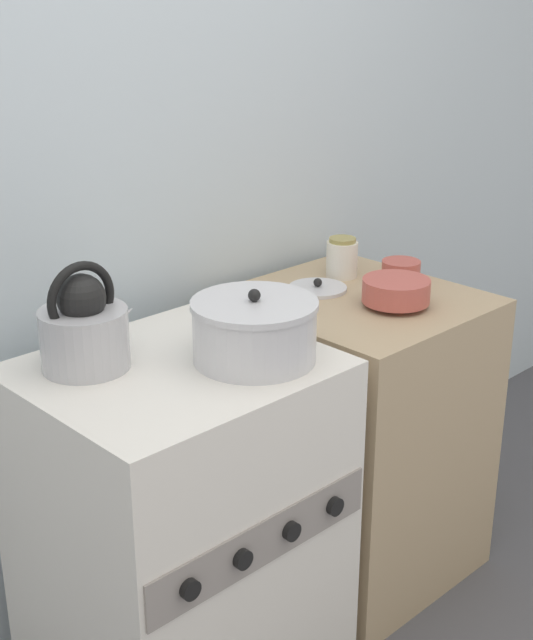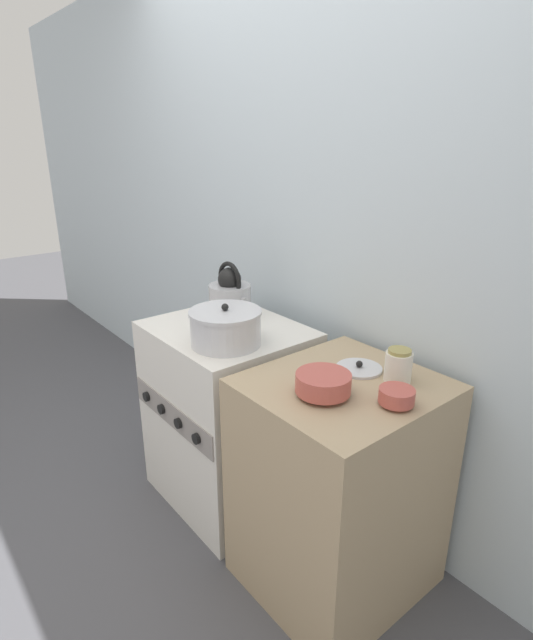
# 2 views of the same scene
# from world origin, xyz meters

# --- Properties ---
(wall_back) EXTENTS (7.00, 0.06, 2.50)m
(wall_back) POSITION_xyz_m (0.00, 0.69, 1.25)
(wall_back) COLOR silver
(wall_back) RESTS_ON ground_plane
(stove) EXTENTS (0.65, 0.59, 0.85)m
(stove) POSITION_xyz_m (0.00, 0.28, 0.42)
(stove) COLOR silver
(stove) RESTS_ON ground_plane
(counter) EXTENTS (0.58, 0.62, 0.84)m
(counter) POSITION_xyz_m (0.65, 0.31, 0.42)
(counter) COLOR tan
(counter) RESTS_ON ground_plane
(kettle) EXTENTS (0.24, 0.19, 0.24)m
(kettle) POSITION_xyz_m (-0.14, 0.41, 0.94)
(kettle) COLOR #B2B2B7
(kettle) RESTS_ON stove
(cooking_pot) EXTENTS (0.28, 0.28, 0.17)m
(cooking_pot) POSITION_xyz_m (0.15, 0.18, 0.92)
(cooking_pot) COLOR silver
(cooking_pot) RESTS_ON stove
(enamel_bowl) EXTENTS (0.18, 0.18, 0.07)m
(enamel_bowl) POSITION_xyz_m (0.67, 0.20, 0.88)
(enamel_bowl) COLOR #B75147
(enamel_bowl) RESTS_ON counter
(small_ceramic_bowl) EXTENTS (0.11, 0.11, 0.06)m
(small_ceramic_bowl) POSITION_xyz_m (0.86, 0.32, 0.87)
(small_ceramic_bowl) COLOR #B75147
(small_ceramic_bowl) RESTS_ON counter
(storage_jar) EXTENTS (0.09, 0.09, 0.12)m
(storage_jar) POSITION_xyz_m (0.76, 0.46, 0.89)
(storage_jar) COLOR silver
(storage_jar) RESTS_ON counter
(loose_pot_lid) EXTENTS (0.16, 0.16, 0.03)m
(loose_pot_lid) POSITION_xyz_m (0.62, 0.43, 0.84)
(loose_pot_lid) COLOR silver
(loose_pot_lid) RESTS_ON counter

